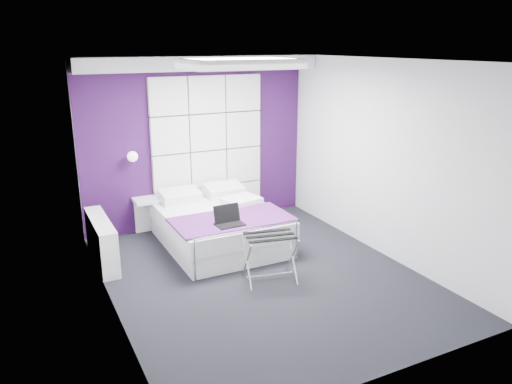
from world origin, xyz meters
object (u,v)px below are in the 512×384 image
nightstand (149,200)px  laptop (228,220)px  wall_lamp (132,156)px  luggage_rack (270,258)px  radiator (102,241)px  bed (219,226)px

nightstand → laptop: bearing=-66.0°
wall_lamp → luggage_rack: wall_lamp is taller
luggage_rack → laptop: laptop is taller
wall_lamp → radiator: bearing=-130.1°
bed → radiator: bearing=176.0°
wall_lamp → radiator: (-0.64, -0.76, -0.92)m
radiator → bed: 1.61m
bed → laptop: bearing=-100.8°
wall_lamp → luggage_rack: size_ratio=0.25×
wall_lamp → bed: (0.97, -0.87, -0.94)m
laptop → radiator: bearing=151.6°
wall_lamp → nightstand: (0.19, -0.04, -0.68)m
radiator → bed: size_ratio=0.63×
bed → laptop: (-0.12, -0.63, 0.31)m
luggage_rack → laptop: 0.79m
nightstand → luggage_rack: bearing=-67.4°
radiator → bed: bed is taller
luggage_rack → wall_lamp: bearing=128.6°
laptop → bed: bearing=77.3°
nightstand → laptop: (0.65, -1.46, 0.05)m
wall_lamp → bed: bearing=-42.1°
radiator → laptop: laptop is taller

